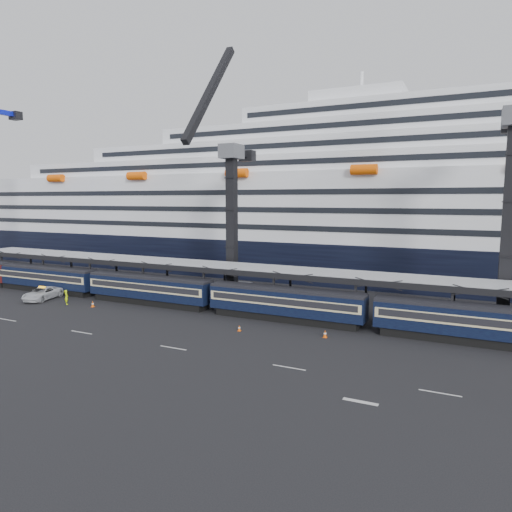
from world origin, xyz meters
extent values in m
plane|color=black|center=(0.00, 0.00, 0.00)|extent=(260.00, 260.00, 0.00)
cube|color=beige|center=(-38.00, -4.00, 0.01)|extent=(3.00, 0.15, 0.02)
cube|color=beige|center=(-26.00, -4.00, 0.01)|extent=(3.00, 0.15, 0.02)
cube|color=beige|center=(-14.00, -4.00, 0.01)|extent=(3.00, 0.15, 0.02)
cube|color=beige|center=(-2.00, -4.00, 0.01)|extent=(3.00, 0.15, 0.02)
cube|color=beige|center=(10.00, -4.00, 0.01)|extent=(3.00, 0.15, 0.02)
cube|color=beige|center=(5.00, -8.00, 0.01)|extent=(2.50, 0.40, 0.02)
cube|color=black|center=(-48.00, 10.00, 0.45)|extent=(17.48, 2.40, 0.90)
cube|color=black|center=(-48.00, 10.00, 2.25)|extent=(19.00, 2.80, 2.70)
cube|color=beige|center=(-48.00, 10.00, 2.55)|extent=(18.62, 2.92, 1.05)
cube|color=black|center=(-48.00, 10.00, 2.60)|extent=(17.86, 2.98, 0.70)
cube|color=black|center=(-48.00, 10.00, 3.75)|extent=(19.00, 2.50, 0.35)
cube|color=black|center=(-28.00, 10.00, 0.45)|extent=(17.48, 2.40, 0.90)
cube|color=black|center=(-28.00, 10.00, 2.25)|extent=(19.00, 2.80, 2.70)
cube|color=beige|center=(-28.00, 10.00, 2.55)|extent=(18.62, 2.92, 1.05)
cube|color=black|center=(-28.00, 10.00, 2.60)|extent=(17.86, 2.98, 0.70)
cube|color=black|center=(-28.00, 10.00, 3.75)|extent=(19.00, 2.50, 0.35)
cube|color=black|center=(-8.00, 10.00, 0.45)|extent=(17.48, 2.40, 0.90)
cube|color=black|center=(-8.00, 10.00, 2.25)|extent=(19.00, 2.80, 2.70)
cube|color=beige|center=(-8.00, 10.00, 2.55)|extent=(18.62, 2.92, 1.05)
cube|color=black|center=(-8.00, 10.00, 2.60)|extent=(17.86, 2.98, 0.70)
cube|color=black|center=(-8.00, 10.00, 3.75)|extent=(19.00, 2.50, 0.35)
cube|color=black|center=(12.00, 10.00, 0.45)|extent=(17.48, 2.40, 0.90)
cube|color=black|center=(12.00, 10.00, 2.25)|extent=(19.00, 2.80, 2.70)
cube|color=beige|center=(12.00, 10.00, 2.55)|extent=(18.62, 2.92, 1.05)
cube|color=black|center=(12.00, 10.00, 2.60)|extent=(17.86, 2.98, 0.70)
cube|color=black|center=(12.00, 10.00, 3.75)|extent=(19.00, 2.50, 0.35)
cube|color=#94979C|center=(0.00, 14.00, 5.40)|extent=(130.00, 6.00, 0.25)
cube|color=black|center=(0.00, 11.00, 5.10)|extent=(130.00, 0.25, 0.70)
cube|color=black|center=(0.00, 17.00, 5.10)|extent=(130.00, 0.25, 0.70)
cube|color=black|center=(-60.00, 11.20, 2.70)|extent=(0.25, 0.25, 5.40)
cube|color=black|center=(-60.00, 16.80, 2.70)|extent=(0.25, 0.25, 5.40)
cube|color=black|center=(-50.00, 11.20, 2.70)|extent=(0.25, 0.25, 5.40)
cube|color=black|center=(-50.00, 16.80, 2.70)|extent=(0.25, 0.25, 5.40)
cube|color=black|center=(-40.00, 11.20, 2.70)|extent=(0.25, 0.25, 5.40)
cube|color=black|center=(-40.00, 16.80, 2.70)|extent=(0.25, 0.25, 5.40)
cube|color=black|center=(-30.00, 11.20, 2.70)|extent=(0.25, 0.25, 5.40)
cube|color=black|center=(-30.00, 16.80, 2.70)|extent=(0.25, 0.25, 5.40)
cube|color=black|center=(-20.00, 11.20, 2.70)|extent=(0.25, 0.25, 5.40)
cube|color=black|center=(-20.00, 16.80, 2.70)|extent=(0.25, 0.25, 5.40)
cube|color=black|center=(-10.00, 11.20, 2.70)|extent=(0.25, 0.25, 5.40)
cube|color=black|center=(-10.00, 16.80, 2.70)|extent=(0.25, 0.25, 5.40)
cube|color=black|center=(0.00, 11.20, 2.70)|extent=(0.25, 0.25, 5.40)
cube|color=black|center=(0.00, 16.80, 2.70)|extent=(0.25, 0.25, 5.40)
cube|color=black|center=(10.00, 11.20, 2.70)|extent=(0.25, 0.25, 5.40)
cube|color=black|center=(10.00, 16.80, 2.70)|extent=(0.25, 0.25, 5.40)
cube|color=black|center=(0.00, 46.00, 3.50)|extent=(200.00, 28.00, 7.00)
cube|color=black|center=(-106.00, 46.00, 3.50)|extent=(16.17, 18.35, 7.00)
cube|color=white|center=(0.00, 46.00, 13.00)|extent=(190.00, 26.88, 12.00)
cube|color=white|center=(0.00, 46.00, 20.50)|extent=(160.00, 24.64, 3.00)
cube|color=black|center=(0.00, 33.63, 20.50)|extent=(153.60, 0.12, 0.90)
cube|color=white|center=(0.00, 46.00, 23.50)|extent=(124.00, 21.84, 3.00)
cube|color=black|center=(0.00, 35.03, 23.50)|extent=(119.04, 0.12, 0.90)
cube|color=white|center=(0.00, 46.00, 26.50)|extent=(90.00, 19.04, 3.00)
cube|color=black|center=(0.00, 36.43, 26.50)|extent=(86.40, 0.12, 0.90)
cube|color=white|center=(0.00, 46.00, 29.50)|extent=(56.00, 16.24, 3.00)
cube|color=black|center=(0.00, 37.83, 29.50)|extent=(53.76, 0.12, 0.90)
cube|color=white|center=(-8.00, 46.00, 32.00)|extent=(16.00, 12.00, 2.50)
cylinder|color=#FF5D08|center=(-70.00, 31.96, 18.80)|extent=(4.00, 1.60, 1.60)
cylinder|color=#FF5D08|center=(-48.00, 31.96, 18.80)|extent=(4.00, 1.60, 1.60)
cylinder|color=#FF5D08|center=(-26.00, 31.96, 18.80)|extent=(4.00, 1.60, 1.60)
cylinder|color=#FF5D08|center=(-4.00, 31.96, 18.80)|extent=(4.00, 1.60, 1.60)
cube|color=#0D1ACF|center=(-72.00, 21.36, 31.00)|extent=(0.90, 6.72, 0.90)
cube|color=black|center=(-72.00, 24.72, 30.80)|extent=(2.20, 1.60, 1.60)
cube|color=#4B4D53|center=(-20.00, 19.00, 1.00)|extent=(4.50, 4.50, 2.00)
cube|color=black|center=(-20.00, 19.00, 11.00)|extent=(1.30, 1.30, 18.00)
cube|color=#4B4D53|center=(-20.00, 19.00, 21.00)|extent=(2.60, 3.20, 2.00)
cube|color=black|center=(-20.00, 13.21, 27.89)|extent=(0.90, 12.26, 14.37)
cube|color=black|center=(-20.00, 21.52, 21.00)|extent=(0.90, 5.04, 0.90)
cube|color=black|center=(-20.00, 24.04, 20.80)|extent=(2.20, 1.60, 1.60)
cube|color=#4B4D53|center=(15.00, 18.00, 1.00)|extent=(4.50, 4.50, 2.00)
cube|color=black|center=(15.00, 18.00, 12.00)|extent=(1.30, 1.30, 20.00)
cube|color=black|center=(15.00, 23.60, 22.80)|extent=(2.20, 1.60, 1.60)
imported|color=silver|center=(-43.66, 5.61, 0.88)|extent=(4.20, 6.81, 1.76)
imported|color=#D5FF0D|center=(-38.03, 4.86, 1.01)|extent=(0.87, 0.84, 2.02)
cube|color=#FF5D08|center=(-33.73, 5.30, 0.02)|extent=(0.42, 0.42, 0.04)
cone|color=#FF5D08|center=(-33.73, 5.30, 0.44)|extent=(0.35, 0.35, 0.79)
cylinder|color=white|center=(-33.73, 5.30, 0.44)|extent=(0.30, 0.30, 0.13)
cube|color=#FF5D08|center=(-10.89, 3.83, 0.02)|extent=(0.34, 0.34, 0.04)
cone|color=#FF5D08|center=(-10.89, 3.83, 0.36)|extent=(0.29, 0.29, 0.65)
cylinder|color=white|center=(-10.89, 3.83, 0.36)|extent=(0.24, 0.24, 0.11)
cube|color=#FF5D08|center=(-1.76, 5.59, 0.02)|extent=(0.41, 0.41, 0.04)
cone|color=#FF5D08|center=(-1.76, 5.59, 0.43)|extent=(0.34, 0.34, 0.77)
cylinder|color=white|center=(-1.76, 5.59, 0.43)|extent=(0.29, 0.29, 0.13)
camera|label=1|loc=(11.59, -38.97, 14.26)|focal=32.00mm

